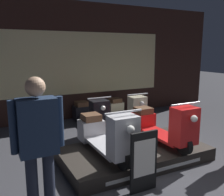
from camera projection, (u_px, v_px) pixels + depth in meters
ground_plane at (179, 182)px, 3.68m from camera, size 30.00×30.00×0.00m
shop_wall_back at (80, 61)px, 6.94m from camera, size 9.15×0.09×3.20m
display_platform at (134, 154)px, 4.40m from camera, size 2.53×1.35×0.23m
scooter_display_left at (106, 135)px, 4.03m from camera, size 0.58×1.62×0.87m
scooter_display_right at (162, 125)px, 4.54m from camera, size 0.58×1.62×0.87m
scooter_backrow_0 at (90, 114)px, 6.22m from camera, size 0.58×1.62×0.87m
scooter_backrow_1 at (126, 110)px, 6.68m from camera, size 0.58×1.62×0.87m
person_left_browsing at (38, 139)px, 2.73m from camera, size 0.58×0.23×1.65m
price_sign_board at (144, 162)px, 3.37m from camera, size 0.41×0.04×0.86m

